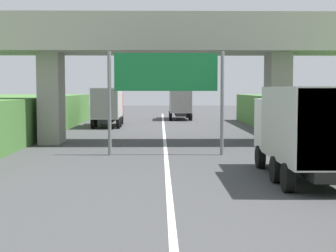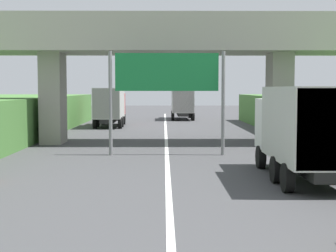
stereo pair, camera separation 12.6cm
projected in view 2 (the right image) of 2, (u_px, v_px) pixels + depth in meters
lane_centre_stripe at (167, 155)px, 25.93m from camera, size 0.20×85.55×0.01m
overpass_bridge at (166, 48)px, 31.18m from camera, size 40.00×4.80×7.76m
overhead_highway_sign at (167, 79)px, 25.60m from camera, size 5.88×0.18×5.26m
truck_white at (302, 128)px, 18.67m from camera, size 2.44×7.30×3.44m
truck_red at (110, 105)px, 45.30m from camera, size 2.44×7.30×3.44m
truck_black at (182, 102)px, 56.09m from camera, size 2.44×7.30×3.44m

